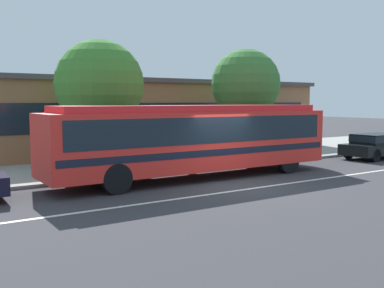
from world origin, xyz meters
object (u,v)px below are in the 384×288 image
at_px(pedestrian_waiting_near_sign, 183,146).
at_px(bus_stop_sign, 240,128).
at_px(sedan_far_ahead, 378,144).
at_px(pedestrian_walking_along_curb, 182,144).
at_px(street_tree_mid_block, 246,84).
at_px(transit_bus, 195,136).
at_px(street_tree_near_stop, 100,84).

distance_m(pedestrian_waiting_near_sign, bus_stop_sign, 3.16).
distance_m(sedan_far_ahead, pedestrian_walking_along_curb, 10.87).
relative_size(sedan_far_ahead, street_tree_mid_block, 0.81).
bearing_deg(transit_bus, pedestrian_walking_along_curb, 70.45).
bearing_deg(street_tree_near_stop, bus_stop_sign, -17.51).
relative_size(transit_bus, pedestrian_walking_along_curb, 6.92).
bearing_deg(pedestrian_waiting_near_sign, bus_stop_sign, 0.11).
relative_size(transit_bus, street_tree_mid_block, 2.11).
distance_m(pedestrian_walking_along_curb, bus_stop_sign, 3.04).
bearing_deg(transit_bus, pedestrian_waiting_near_sign, 71.09).
height_order(pedestrian_waiting_near_sign, pedestrian_walking_along_curb, pedestrian_walking_along_curb).
bearing_deg(pedestrian_walking_along_curb, pedestrian_waiting_near_sign, -113.41).
distance_m(transit_bus, street_tree_mid_block, 6.87).
relative_size(sedan_far_ahead, pedestrian_walking_along_curb, 2.67).
bearing_deg(street_tree_near_stop, transit_bus, -58.39).
bearing_deg(street_tree_mid_block, sedan_far_ahead, -31.96).
relative_size(pedestrian_walking_along_curb, street_tree_mid_block, 0.30).
bearing_deg(street_tree_mid_block, pedestrian_waiting_near_sign, -160.81).
bearing_deg(bus_stop_sign, street_tree_near_stop, 162.49).
height_order(pedestrian_walking_along_curb, street_tree_near_stop, street_tree_near_stop).
relative_size(pedestrian_waiting_near_sign, street_tree_mid_block, 0.30).
distance_m(pedestrian_walking_along_curb, street_tree_near_stop, 4.34).
xyz_separation_m(street_tree_near_stop, street_tree_mid_block, (7.79, -0.24, 0.17)).
bearing_deg(pedestrian_waiting_near_sign, street_tree_mid_block, 19.19).
distance_m(transit_bus, street_tree_near_stop, 4.88).
bearing_deg(sedan_far_ahead, pedestrian_waiting_near_sign, 169.37).
distance_m(pedestrian_walking_along_curb, street_tree_mid_block, 5.61).
xyz_separation_m(sedan_far_ahead, bus_stop_sign, (-7.65, 2.02, 1.00)).
bearing_deg(pedestrian_walking_along_curb, street_tree_near_stop, 152.48).
bearing_deg(bus_stop_sign, street_tree_mid_block, 44.07).
height_order(pedestrian_waiting_near_sign, street_tree_near_stop, street_tree_near_stop).
bearing_deg(pedestrian_walking_along_curb, transit_bus, -109.55).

